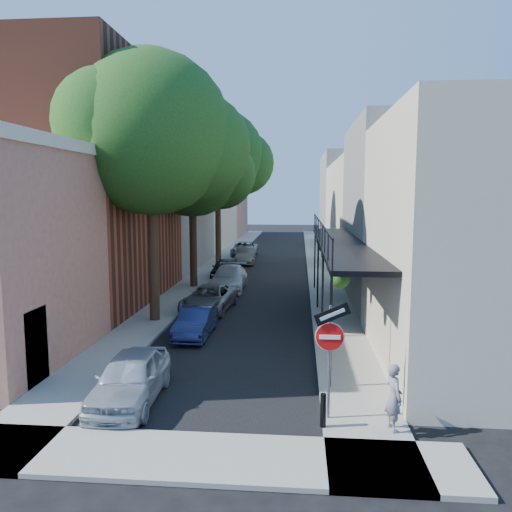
% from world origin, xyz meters
% --- Properties ---
extents(ground, '(160.00, 160.00, 0.00)m').
position_xyz_m(ground, '(0.00, 0.00, 0.00)').
color(ground, black).
rests_on(ground, ground).
extents(road_surface, '(6.00, 64.00, 0.01)m').
position_xyz_m(road_surface, '(0.00, 30.00, 0.01)').
color(road_surface, black).
rests_on(road_surface, ground).
extents(sidewalk_left, '(2.00, 64.00, 0.12)m').
position_xyz_m(sidewalk_left, '(-4.00, 30.00, 0.06)').
color(sidewalk_left, gray).
rests_on(sidewalk_left, ground).
extents(sidewalk_right, '(2.00, 64.00, 0.12)m').
position_xyz_m(sidewalk_right, '(4.00, 30.00, 0.06)').
color(sidewalk_right, gray).
rests_on(sidewalk_right, ground).
extents(sidewalk_cross, '(12.00, 2.00, 0.12)m').
position_xyz_m(sidewalk_cross, '(0.00, -1.00, 0.06)').
color(sidewalk_cross, gray).
rests_on(sidewalk_cross, ground).
extents(buildings_left, '(10.10, 59.10, 12.00)m').
position_xyz_m(buildings_left, '(-9.30, 28.76, 4.94)').
color(buildings_left, tan).
rests_on(buildings_left, ground).
extents(buildings_right, '(9.80, 55.00, 10.00)m').
position_xyz_m(buildings_right, '(8.99, 29.49, 4.42)').
color(buildings_right, '#BEB49C').
rests_on(buildings_right, ground).
extents(sign_post, '(0.89, 0.17, 2.99)m').
position_xyz_m(sign_post, '(3.16, 0.97, 2.04)').
color(sign_post, '#595B60').
rests_on(sign_post, ground).
extents(bollard, '(0.14, 0.14, 0.80)m').
position_xyz_m(bollard, '(3.00, 0.50, 0.52)').
color(bollard, black).
rests_on(bollard, sidewalk_right).
extents(oak_near, '(7.48, 6.80, 11.42)m').
position_xyz_m(oak_near, '(-3.37, 10.26, 7.88)').
color(oak_near, '#382616').
rests_on(oak_near, ground).
extents(oak_mid, '(6.60, 6.00, 10.20)m').
position_xyz_m(oak_mid, '(-3.42, 18.23, 7.06)').
color(oak_mid, '#382616').
rests_on(oak_mid, ground).
extents(oak_far, '(7.70, 7.00, 11.90)m').
position_xyz_m(oak_far, '(-3.35, 27.27, 8.26)').
color(oak_far, '#382616').
rests_on(oak_far, ground).
extents(parked_car_a, '(1.71, 3.94, 1.32)m').
position_xyz_m(parked_car_a, '(-2.03, 1.75, 0.66)').
color(parked_car_a, '#A1AAB3').
rests_on(parked_car_a, ground).
extents(parked_car_b, '(1.21, 3.42, 1.12)m').
position_xyz_m(parked_car_b, '(-1.59, 7.97, 0.56)').
color(parked_car_b, '#171F48').
rests_on(parked_car_b, ground).
extents(parked_car_c, '(2.39, 4.52, 1.21)m').
position_xyz_m(parked_car_c, '(-1.83, 12.15, 0.61)').
color(parked_car_c, slate).
rests_on(parked_car_c, ground).
extents(parked_car_d, '(2.02, 4.80, 1.38)m').
position_xyz_m(parked_car_d, '(-1.63, 17.49, 0.69)').
color(parked_car_d, silver).
rests_on(parked_car_d, ground).
extents(parked_car_e, '(1.47, 3.63, 1.23)m').
position_xyz_m(parked_car_e, '(-2.60, 21.98, 0.62)').
color(parked_car_e, black).
rests_on(parked_car_e, ground).
extents(parked_car_f, '(1.63, 4.05, 1.31)m').
position_xyz_m(parked_car_f, '(-1.88, 28.42, 0.65)').
color(parked_car_f, slate).
rests_on(parked_car_f, ground).
extents(parked_car_g, '(2.26, 4.74, 1.31)m').
position_xyz_m(parked_car_g, '(-2.44, 33.05, 0.65)').
color(parked_car_g, gray).
rests_on(parked_car_g, ground).
extents(pedestrian, '(0.50, 0.65, 1.57)m').
position_xyz_m(pedestrian, '(4.60, 0.50, 0.90)').
color(pedestrian, slate).
rests_on(pedestrian, sidewalk_right).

